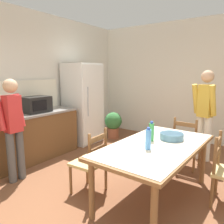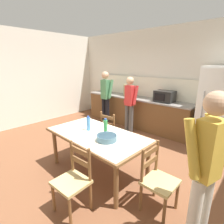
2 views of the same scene
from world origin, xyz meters
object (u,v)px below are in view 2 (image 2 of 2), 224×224
object	(u,v)px
bottle_near_centre	(88,124)
chair_head_end	(158,180)
microwave	(165,96)
person_by_table	(205,166)
paper_bag	(128,90)
chair_side_far_left	(111,132)
bottle_off_centre	(106,126)
serving_bowl	(107,137)
chair_side_near_right	(73,180)
person_at_counter	(130,102)
person_at_sink	(106,95)
dining_table	(97,138)
refrigerator	(218,109)

from	to	relation	value
bottle_near_centre	chair_head_end	xyz separation A→B (m)	(1.43, -0.04, -0.43)
microwave	person_by_table	distance (m)	3.20
paper_bag	chair_side_far_left	world-z (taller)	paper_bag
bottle_off_centre	serving_bowl	xyz separation A→B (m)	(0.22, -0.20, -0.07)
paper_bag	person_by_table	xyz separation A→B (m)	(2.99, -2.66, -0.13)
chair_head_end	serving_bowl	bearing A→B (deg)	93.81
serving_bowl	chair_side_far_left	size ratio (longest dim) A/B	0.35
paper_bag	chair_side_far_left	bearing A→B (deg)	-63.51
chair_side_far_left	chair_head_end	world-z (taller)	same
bottle_near_centre	person_by_table	xyz separation A→B (m)	(1.98, -0.19, 0.08)
chair_side_near_right	person_at_counter	distance (m)	3.03
bottle_near_centre	chair_head_end	world-z (taller)	bottle_near_centre
paper_bag	person_by_table	world-z (taller)	person_by_table
microwave	paper_bag	world-z (taller)	paper_bag
chair_side_far_left	chair_side_near_right	distance (m)	1.76
person_at_sink	microwave	bearing A→B (deg)	-74.04
bottle_near_centre	person_at_sink	world-z (taller)	person_at_sink
bottle_near_centre	bottle_off_centre	world-z (taller)	same
microwave	serving_bowl	xyz separation A→B (m)	(0.31, -2.57, -0.26)
person_at_sink	chair_side_far_left	bearing A→B (deg)	-131.62
chair_head_end	dining_table	bearing A→B (deg)	89.13
refrigerator	dining_table	world-z (taller)	refrigerator
refrigerator	person_at_sink	bearing A→B (deg)	-171.01
microwave	paper_bag	distance (m)	1.23
person_at_sink	person_at_counter	size ratio (longest dim) A/B	1.07
person_at_counter	serving_bowl	bearing A→B (deg)	-151.96
refrigerator	person_at_sink	distance (m)	3.07
dining_table	bottle_near_centre	xyz separation A→B (m)	(-0.23, 0.01, 0.20)
bottle_near_centre	bottle_off_centre	bearing A→B (deg)	18.97
microwave	bottle_near_centre	world-z (taller)	microwave
chair_side_far_left	person_at_sink	world-z (taller)	person_at_sink
bottle_off_centre	person_at_counter	distance (m)	2.05
microwave	chair_side_far_left	xyz separation A→B (m)	(-0.39, -1.70, -0.62)
person_by_table	person_at_counter	bearing A→B (deg)	-24.26
microwave	chair_side_near_right	world-z (taller)	microwave
person_at_sink	person_at_counter	xyz separation A→B (m)	(0.96, -0.02, -0.06)
chair_side_far_left	person_at_counter	size ratio (longest dim) A/B	0.58
refrigerator	bottle_off_centre	world-z (taller)	refrigerator
refrigerator	microwave	xyz separation A→B (m)	(-1.29, 0.02, 0.12)
chair_side_near_right	microwave	bearing A→B (deg)	94.29
bottle_off_centre	person_by_table	bearing A→B (deg)	-10.17
microwave	bottle_near_centre	xyz separation A→B (m)	(-0.23, -2.48, -0.19)
person_by_table	chair_side_near_right	bearing A→B (deg)	40.06
chair_side_far_left	chair_head_end	size ratio (longest dim) A/B	1.00
person_at_sink	dining_table	bearing A→B (deg)	-138.88
bottle_near_centre	person_at_sink	bearing A→B (deg)	127.27
refrigerator	paper_bag	xyz separation A→B (m)	(-2.52, 0.01, 0.15)
chair_side_far_left	chair_head_end	bearing A→B (deg)	149.57
microwave	chair_side_near_right	distance (m)	3.36
paper_bag	serving_bowl	bearing A→B (deg)	-58.92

